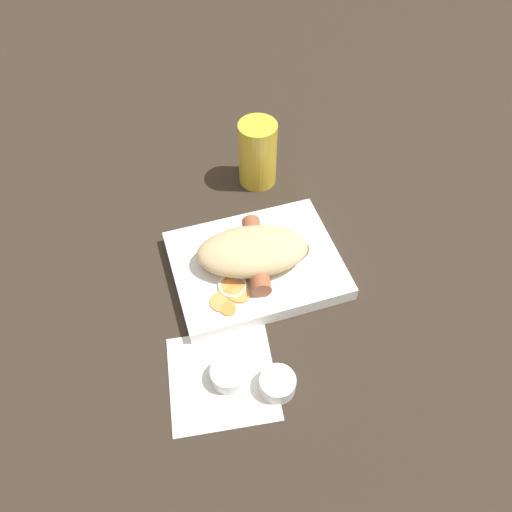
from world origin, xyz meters
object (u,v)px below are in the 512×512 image
object	(u,v)px
sausage	(255,254)
drink_glass	(258,154)
food_tray	(256,265)
condiment_cup_near	(229,375)
condiment_cup_far	(278,384)
bread_roll	(252,251)

from	to	relation	value
sausage	drink_glass	size ratio (longest dim) A/B	1.36
food_tray	sausage	world-z (taller)	sausage
condiment_cup_near	condiment_cup_far	size ratio (longest dim) A/B	1.00
condiment_cup_near	condiment_cup_far	world-z (taller)	same
bread_roll	sausage	bearing A→B (deg)	-165.73
drink_glass	bread_roll	bearing A→B (deg)	70.10
sausage	condiment_cup_far	world-z (taller)	sausage
sausage	drink_glass	xyz separation A→B (m)	(-0.06, -0.19, 0.02)
food_tray	drink_glass	world-z (taller)	drink_glass
condiment_cup_far	sausage	bearing A→B (deg)	-99.18
food_tray	drink_glass	distance (m)	0.20
condiment_cup_far	drink_glass	distance (m)	0.39
food_tray	condiment_cup_near	xyz separation A→B (m)	(0.09, 0.16, -0.00)
bread_roll	drink_glass	size ratio (longest dim) A/B	1.51
bread_roll	food_tray	bearing A→B (deg)	179.09
sausage	drink_glass	world-z (taller)	drink_glass
drink_glass	food_tray	bearing A→B (deg)	71.59
food_tray	condiment_cup_far	bearing A→B (deg)	80.56
condiment_cup_near	drink_glass	size ratio (longest dim) A/B	0.40
condiment_cup_far	drink_glass	size ratio (longest dim) A/B	0.40
condiment_cup_far	drink_glass	world-z (taller)	drink_glass
food_tray	condiment_cup_far	xyz separation A→B (m)	(0.03, 0.19, -0.00)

